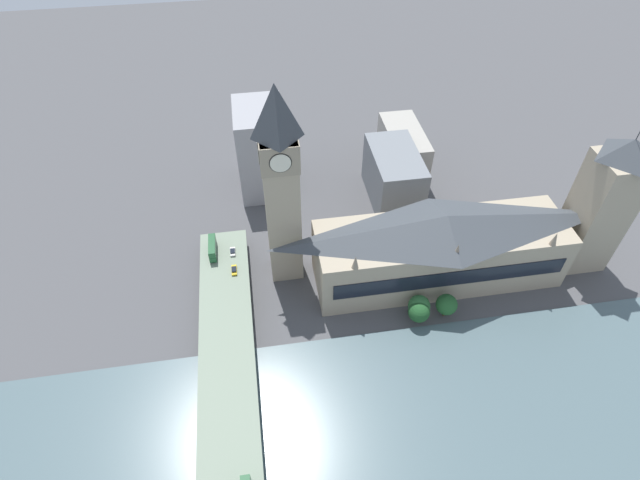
% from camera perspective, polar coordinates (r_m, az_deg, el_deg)
% --- Properties ---
extents(ground_plane, '(600.00, 600.00, 0.00)m').
position_cam_1_polar(ground_plane, '(173.42, 11.87, -7.96)').
color(ground_plane, '#4C4C4F').
extents(river_water, '(64.33, 360.00, 0.30)m').
position_cam_1_polar(river_water, '(155.72, 16.26, -18.97)').
color(river_water, '#4C6066').
rests_on(river_water, ground_plane).
extents(parliament_hall, '(24.63, 84.95, 28.66)m').
position_cam_1_polar(parliament_hall, '(174.26, 13.58, -0.83)').
color(parliament_hall, tan).
rests_on(parliament_hall, ground_plane).
extents(clock_tower, '(12.10, 12.10, 72.97)m').
position_cam_1_polar(clock_tower, '(155.39, -4.49, 6.26)').
color(clock_tower, tan).
rests_on(clock_tower, ground_plane).
extents(victoria_tower, '(15.20, 15.20, 55.99)m').
position_cam_1_polar(victoria_tower, '(192.13, 29.47, 3.50)').
color(victoria_tower, tan).
rests_on(victoria_tower, ground_plane).
extents(road_bridge, '(160.67, 16.75, 6.47)m').
position_cam_1_polar(road_bridge, '(143.33, -10.30, -22.21)').
color(road_bridge, '#5D6A59').
rests_on(road_bridge, ground_plane).
extents(double_decker_bus_rear, '(10.41, 2.49, 4.89)m').
position_cam_1_polar(double_decker_bus_rear, '(180.44, -12.19, -0.87)').
color(double_decker_bus_rear, '#235B33').
rests_on(double_decker_bus_rear, road_bridge).
extents(car_northbound_mid, '(4.23, 1.86, 1.29)m').
position_cam_1_polar(car_northbound_mid, '(180.58, -9.95, -1.31)').
color(car_northbound_mid, silver).
rests_on(car_northbound_mid, road_bridge).
extents(car_southbound_lead, '(4.59, 1.81, 1.35)m').
position_cam_1_polar(car_southbound_lead, '(174.47, -9.79, -3.39)').
color(car_southbound_lead, gold).
rests_on(car_southbound_lead, road_bridge).
extents(city_block_west, '(26.54, 19.13, 36.76)m').
position_cam_1_polar(city_block_west, '(207.46, -6.74, 10.24)').
color(city_block_west, '#939399').
rests_on(city_block_west, ground_plane).
extents(city_block_center, '(32.58, 15.23, 19.19)m').
position_cam_1_polar(city_block_center, '(224.16, 9.44, 10.13)').
color(city_block_center, '#A39E93').
rests_on(city_block_center, ground_plane).
extents(city_block_east, '(32.60, 18.29, 21.97)m').
position_cam_1_polar(city_block_east, '(205.98, 8.40, 7.20)').
color(city_block_east, slate).
rests_on(city_block_east, ground_plane).
extents(tree_embankment_near, '(7.24, 7.24, 9.11)m').
position_cam_1_polar(tree_embankment_near, '(167.40, 11.26, -7.39)').
color(tree_embankment_near, brown).
rests_on(tree_embankment_near, ground_plane).
extents(tree_embankment_mid, '(7.11, 7.11, 9.00)m').
position_cam_1_polar(tree_embankment_mid, '(165.97, 11.24, -8.04)').
color(tree_embankment_mid, brown).
rests_on(tree_embankment_mid, ground_plane).
extents(tree_embankment_far, '(7.06, 7.06, 9.41)m').
position_cam_1_polar(tree_embankment_far, '(169.20, 14.26, -7.16)').
color(tree_embankment_far, brown).
rests_on(tree_embankment_far, ground_plane).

